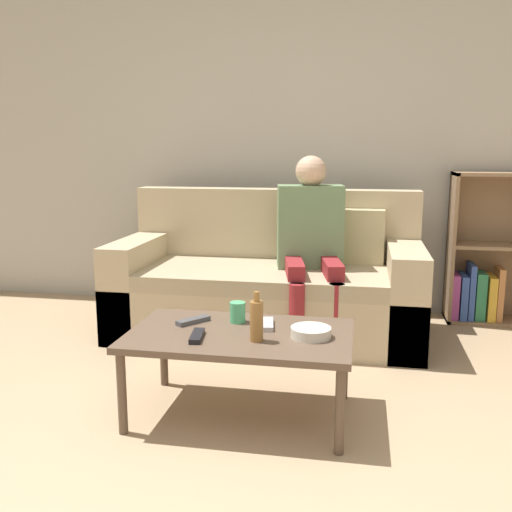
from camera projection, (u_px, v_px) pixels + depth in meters
The scene contains 11 objects.
wall_back at pixel (302, 136), 4.22m from camera, with size 12.00×0.06×2.60m.
couch at pixel (269, 287), 3.76m from camera, with size 1.97×0.89×0.93m.
bookshelf at pixel (491, 263), 3.99m from camera, with size 0.67×0.28×1.05m.
coffee_table at pixel (240, 340), 2.56m from camera, with size 1.00×0.61×0.40m.
person_adult at pixel (311, 235), 3.56m from camera, with size 0.47×0.67×1.16m.
cup_near at pixel (238, 312), 2.69m from camera, with size 0.07×0.07×0.10m.
tv_remote_0 at pixel (197, 336), 2.47m from camera, with size 0.07×0.18×0.02m.
tv_remote_1 at pixel (193, 321), 2.69m from camera, with size 0.14×0.16×0.02m.
tv_remote_2 at pixel (268, 324), 2.64m from camera, with size 0.08×0.18×0.02m.
snack_bowl at pixel (311, 332), 2.49m from camera, with size 0.18×0.18×0.05m.
bottle at pixel (257, 320), 2.42m from camera, with size 0.06×0.06×0.22m.
Camera 1 is at (0.45, -1.63, 1.21)m, focal length 40.00 mm.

